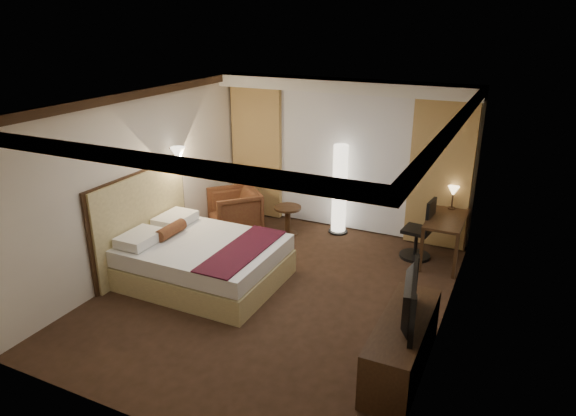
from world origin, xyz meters
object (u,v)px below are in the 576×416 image
at_px(desk, 444,239).
at_px(television, 404,295).
at_px(office_chair, 417,228).
at_px(floor_lamp, 340,189).
at_px(armchair, 235,209).
at_px(bed, 204,261).
at_px(side_table, 288,221).
at_px(dresser, 402,345).

height_order(desk, television, television).
distance_m(office_chair, television, 2.97).
height_order(floor_lamp, office_chair, floor_lamp).
relative_size(armchair, office_chair, 0.84).
distance_m(bed, side_table, 2.11).
xyz_separation_m(desk, office_chair, (-0.43, -0.05, 0.14)).
relative_size(side_table, floor_lamp, 0.32).
height_order(office_chair, television, office_chair).
relative_size(bed, armchair, 2.54).
distance_m(bed, floor_lamp, 2.85).
bearing_deg(office_chair, armchair, -167.95).
height_order(floor_lamp, desk, floor_lamp).
height_order(office_chair, dresser, office_chair).
bearing_deg(bed, desk, 35.49).
bearing_deg(television, office_chair, -1.65).
xyz_separation_m(armchair, desk, (3.63, 0.37, -0.05)).
distance_m(desk, television, 3.00).
bearing_deg(armchair, desk, 49.82).
height_order(desk, dresser, desk).
height_order(floor_lamp, television, floor_lamp).
bearing_deg(dresser, side_table, 133.89).
bearing_deg(office_chair, floor_lamp, 170.21).
relative_size(bed, floor_lamp, 1.33).
xyz_separation_m(office_chair, dresser, (0.48, -2.90, -0.19)).
relative_size(floor_lamp, dresser, 1.00).
xyz_separation_m(bed, television, (3.07, -0.78, 0.61)).
relative_size(armchair, television, 0.84).
distance_m(bed, dresser, 3.20).
xyz_separation_m(side_table, dresser, (2.74, -2.85, 0.05)).
bearing_deg(side_table, desk, 2.19).
bearing_deg(dresser, office_chair, 99.33).
height_order(bed, desk, desk).
xyz_separation_m(armchair, office_chair, (3.20, 0.32, 0.08)).
height_order(dresser, television, television).
bearing_deg(armchair, bed, -28.42).
xyz_separation_m(side_table, office_chair, (2.26, 0.05, 0.25)).
distance_m(floor_lamp, desk, 2.00).
bearing_deg(office_chair, bed, -134.61).
relative_size(side_table, television, 0.52).
distance_m(armchair, floor_lamp, 1.91).
bearing_deg(bed, floor_lamp, 65.92).
bearing_deg(office_chair, desk, 13.06).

